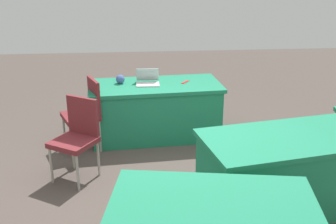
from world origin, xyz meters
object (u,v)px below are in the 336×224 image
chair_near_front (85,110)px  chair_tucked_left (77,134)px  laptop_silver (148,81)px  scissors_red (185,82)px  table_mid_left (291,171)px  table_foreground (155,110)px  yarn_ball (120,79)px

chair_near_front → chair_tucked_left: bearing=156.5°
chair_tucked_left → chair_near_front: bearing=-59.2°
laptop_silver → scissors_red: 0.54m
scissors_red → table_mid_left: bearing=59.3°
table_foreground → chair_near_front: bearing=20.6°
table_foreground → table_mid_left: bearing=123.7°
table_mid_left → table_foreground: bearing=-56.3°
table_mid_left → scissors_red: (0.84, -1.97, 0.39)m
scissors_red → yarn_ball: bearing=-55.2°
chair_tucked_left → table_foreground: bearing=-98.3°
table_foreground → yarn_ball: 0.66m
chair_near_front → scissors_red: 1.45m
chair_near_front → laptop_silver: bearing=-88.3°
table_mid_left → chair_near_front: bearing=-35.1°
table_foreground → chair_near_front: 1.02m
table_mid_left → chair_near_front: 2.71m
table_foreground → chair_near_front: (0.94, 0.35, 0.16)m
laptop_silver → yarn_ball: bearing=-8.4°
table_mid_left → chair_near_front: (2.21, -1.55, 0.16)m
table_foreground → table_mid_left: same height
table_foreground → table_mid_left: size_ratio=0.96×
table_mid_left → chair_tucked_left: 2.38m
yarn_ball → scissors_red: bearing=178.6°
table_foreground → yarn_ball: size_ratio=15.37×
chair_tucked_left → laptop_silver: (-0.86, -1.13, 0.28)m
table_foreground → laptop_silver: (0.10, -0.01, 0.43)m
table_foreground → scissors_red: size_ratio=10.53×
table_foreground → yarn_ball: yarn_ball is taller
yarn_ball → chair_tucked_left: bearing=68.2°
table_mid_left → yarn_ball: bearing=-48.6°
chair_near_front → yarn_ball: chair_near_front is taller
chair_tucked_left → table_mid_left: bearing=-167.1°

